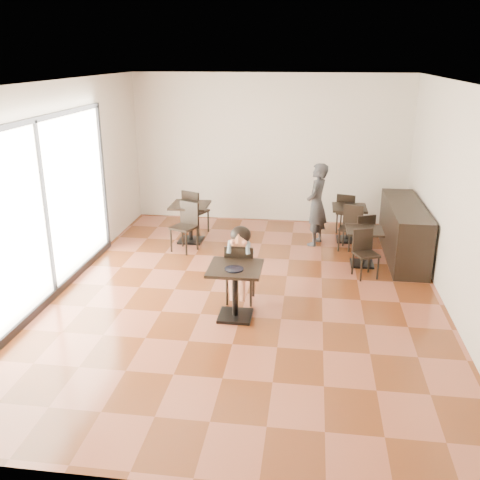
% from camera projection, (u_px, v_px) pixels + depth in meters
% --- Properties ---
extents(floor, '(6.00, 8.00, 0.01)m').
position_uv_depth(floor, '(247.00, 294.00, 8.42)').
color(floor, brown).
rests_on(floor, ground).
extents(ceiling, '(6.00, 8.00, 0.01)m').
position_uv_depth(ceiling, '(248.00, 82.00, 7.35)').
color(ceiling, silver).
rests_on(ceiling, floor).
extents(wall_back, '(6.00, 0.01, 3.20)m').
position_uv_depth(wall_back, '(270.00, 149.00, 11.62)').
color(wall_back, beige).
rests_on(wall_back, floor).
extents(wall_front, '(6.00, 0.01, 3.20)m').
position_uv_depth(wall_front, '(185.00, 324.00, 4.15)').
color(wall_front, beige).
rests_on(wall_front, floor).
extents(wall_left, '(0.01, 8.00, 3.20)m').
position_uv_depth(wall_left, '(55.00, 188.00, 8.27)').
color(wall_left, beige).
rests_on(wall_left, floor).
extents(wall_right, '(0.01, 8.00, 3.20)m').
position_uv_depth(wall_right, '(459.00, 202.00, 7.50)').
color(wall_right, beige).
rests_on(wall_right, floor).
extents(storefront_window, '(0.04, 4.50, 2.60)m').
position_uv_depth(storefront_window, '(43.00, 210.00, 7.86)').
color(storefront_window, white).
rests_on(storefront_window, floor).
extents(child_table, '(0.74, 0.74, 0.78)m').
position_uv_depth(child_table, '(235.00, 292.00, 7.54)').
color(child_table, black).
rests_on(child_table, floor).
extents(child_chair, '(0.42, 0.42, 0.94)m').
position_uv_depth(child_chair, '(240.00, 272.00, 8.03)').
color(child_chair, black).
rests_on(child_chair, floor).
extents(child, '(0.42, 0.59, 1.18)m').
position_uv_depth(child, '(240.00, 265.00, 7.99)').
color(child, slate).
rests_on(child, child_chair).
extents(plate, '(0.26, 0.26, 0.02)m').
position_uv_depth(plate, '(234.00, 269.00, 7.32)').
color(plate, black).
rests_on(plate, child_table).
extents(pizza_slice, '(0.27, 0.21, 0.06)m').
position_uv_depth(pizza_slice, '(239.00, 242.00, 7.67)').
color(pizza_slice, '#E2B47F').
rests_on(pizza_slice, child).
extents(adult_patron, '(0.55, 0.68, 1.62)m').
position_uv_depth(adult_patron, '(317.00, 205.00, 10.33)').
color(adult_patron, '#333337').
rests_on(adult_patron, floor).
extents(cafe_table_mid, '(0.83, 0.83, 0.67)m').
position_uv_depth(cafe_table_mid, '(363.00, 247.00, 9.45)').
color(cafe_table_mid, black).
rests_on(cafe_table_mid, floor).
extents(cafe_table_left, '(0.96, 0.96, 0.77)m').
position_uv_depth(cafe_table_left, '(190.00, 223.00, 10.63)').
color(cafe_table_left, black).
rests_on(cafe_table_left, floor).
extents(cafe_table_back, '(0.84, 0.84, 0.71)m').
position_uv_depth(cafe_table_back, '(348.00, 224.00, 10.68)').
color(cafe_table_back, black).
rests_on(cafe_table_back, floor).
extents(chair_mid_a, '(0.47, 0.47, 0.80)m').
position_uv_depth(chair_mid_a, '(361.00, 234.00, 9.95)').
color(chair_mid_a, black).
rests_on(chair_mid_a, floor).
extents(chair_mid_b, '(0.47, 0.47, 0.80)m').
position_uv_depth(chair_mid_b, '(366.00, 255.00, 8.92)').
color(chair_mid_b, black).
rests_on(chair_mid_b, floor).
extents(chair_left_a, '(0.55, 0.55, 0.93)m').
position_uv_depth(chair_left_a, '(196.00, 211.00, 11.11)').
color(chair_left_a, black).
rests_on(chair_left_a, floor).
extents(chair_left_b, '(0.55, 0.55, 0.93)m').
position_uv_depth(chair_left_b, '(184.00, 228.00, 10.09)').
color(chair_left_b, black).
rests_on(chair_left_b, floor).
extents(chair_back_a, '(0.48, 0.48, 0.85)m').
position_uv_depth(chair_back_a, '(347.00, 213.00, 11.17)').
color(chair_back_a, black).
rests_on(chair_back_a, floor).
extents(chair_back_b, '(0.48, 0.48, 0.85)m').
position_uv_depth(chair_back_b, '(350.00, 229.00, 10.14)').
color(chair_back_b, black).
rests_on(chair_back_b, floor).
extents(service_counter, '(0.60, 2.40, 1.00)m').
position_uv_depth(service_counter, '(404.00, 231.00, 9.78)').
color(service_counter, black).
rests_on(service_counter, floor).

